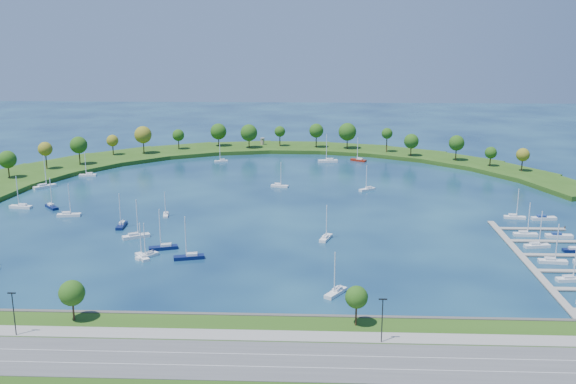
{
  "coord_description": "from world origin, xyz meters",
  "views": [
    {
      "loc": [
        15.1,
        -242.63,
        67.58
      ],
      "look_at": [
        5.0,
        5.0,
        4.0
      ],
      "focal_mm": 40.42,
      "sensor_mm": 36.0,
      "label": 1
    }
  ],
  "objects_px": {
    "moored_boat_2": "(147,255)",
    "moored_boat_10": "(88,174)",
    "harbor_tower": "(262,141)",
    "moored_boat_0": "(44,186)",
    "docked_boat_7": "(575,249)",
    "docked_boat_9": "(559,236)",
    "moored_boat_5": "(279,185)",
    "moored_boat_16": "(336,291)",
    "docked_boat_10": "(515,216)",
    "docked_boat_8": "(525,233)",
    "moored_boat_3": "(122,224)",
    "moored_boat_18": "(326,237)",
    "moored_boat_7": "(367,188)",
    "moored_boat_17": "(189,256)",
    "moored_boat_11": "(221,160)",
    "moored_boat_4": "(136,235)",
    "docked_boat_2": "(571,278)",
    "moored_boat_14": "(142,256)",
    "docked_boat_11": "(543,218)",
    "moored_boat_13": "(328,160)",
    "docked_boat_4": "(553,260)",
    "docked_boat_6": "(537,245)",
    "dock_system": "(552,263)",
    "moored_boat_6": "(166,214)",
    "moored_boat_15": "(359,159)",
    "moored_boat_19": "(164,247)",
    "moored_boat_12": "(69,214)",
    "moored_boat_1": "(52,206)"
  },
  "relations": [
    {
      "from": "moored_boat_2",
      "to": "moored_boat_10",
      "type": "distance_m",
      "value": 120.0
    },
    {
      "from": "harbor_tower",
      "to": "moored_boat_0",
      "type": "height_order",
      "value": "moored_boat_0"
    },
    {
      "from": "docked_boat_7",
      "to": "docked_boat_9",
      "type": "relative_size",
      "value": 1.3
    },
    {
      "from": "harbor_tower",
      "to": "moored_boat_5",
      "type": "distance_m",
      "value": 92.89
    },
    {
      "from": "moored_boat_16",
      "to": "docked_boat_10",
      "type": "relative_size",
      "value": 1.06
    },
    {
      "from": "moored_boat_5",
      "to": "docked_boat_7",
      "type": "distance_m",
      "value": 124.26
    },
    {
      "from": "moored_boat_5",
      "to": "docked_boat_8",
      "type": "bearing_deg",
      "value": -25.44
    },
    {
      "from": "moored_boat_3",
      "to": "moored_boat_18",
      "type": "xyz_separation_m",
      "value": [
        70.59,
        -10.79,
        -0.02
      ]
    },
    {
      "from": "moored_boat_7",
      "to": "moored_boat_17",
      "type": "xyz_separation_m",
      "value": [
        -59.78,
        -85.82,
        0.07
      ]
    },
    {
      "from": "moored_boat_18",
      "to": "moored_boat_0",
      "type": "bearing_deg",
      "value": 80.08
    },
    {
      "from": "moored_boat_16",
      "to": "moored_boat_11",
      "type": "bearing_deg",
      "value": -129.19
    },
    {
      "from": "moored_boat_4",
      "to": "moored_boat_7",
      "type": "relative_size",
      "value": 1.17
    },
    {
      "from": "moored_boat_0",
      "to": "docked_boat_2",
      "type": "relative_size",
      "value": 1.19
    },
    {
      "from": "moored_boat_11",
      "to": "docked_boat_10",
      "type": "height_order",
      "value": "docked_boat_10"
    },
    {
      "from": "moored_boat_10",
      "to": "moored_boat_14",
      "type": "xyz_separation_m",
      "value": [
        53.72,
        -107.77,
        -0.01
      ]
    },
    {
      "from": "moored_boat_11",
      "to": "moored_boat_18",
      "type": "height_order",
      "value": "moored_boat_18"
    },
    {
      "from": "docked_boat_11",
      "to": "moored_boat_10",
      "type": "bearing_deg",
      "value": 155.27
    },
    {
      "from": "moored_boat_2",
      "to": "moored_boat_13",
      "type": "bearing_deg",
      "value": -163.01
    },
    {
      "from": "docked_boat_8",
      "to": "moored_boat_2",
      "type": "bearing_deg",
      "value": -166.19
    },
    {
      "from": "docked_boat_4",
      "to": "moored_boat_10",
      "type": "bearing_deg",
      "value": 154.0
    },
    {
      "from": "docked_boat_8",
      "to": "docked_boat_10",
      "type": "xyz_separation_m",
      "value": [
        2.41,
        20.06,
        -0.01
      ]
    },
    {
      "from": "moored_boat_4",
      "to": "moored_boat_16",
      "type": "bearing_deg",
      "value": -62.63
    },
    {
      "from": "docked_boat_6",
      "to": "docked_boat_9",
      "type": "distance_m",
      "value": 14.65
    },
    {
      "from": "moored_boat_17",
      "to": "moored_boat_7",
      "type": "bearing_deg",
      "value": -139.76
    },
    {
      "from": "harbor_tower",
      "to": "moored_boat_14",
      "type": "distance_m",
      "value": 183.53
    },
    {
      "from": "moored_boat_14",
      "to": "moored_boat_2",
      "type": "bearing_deg",
      "value": -82.45
    },
    {
      "from": "dock_system",
      "to": "docked_boat_6",
      "type": "height_order",
      "value": "docked_boat_6"
    },
    {
      "from": "moored_boat_6",
      "to": "moored_boat_15",
      "type": "xyz_separation_m",
      "value": [
        77.17,
        102.68,
        0.08
      ]
    },
    {
      "from": "moored_boat_14",
      "to": "moored_boat_19",
      "type": "bearing_deg",
      "value": -62.49
    },
    {
      "from": "moored_boat_12",
      "to": "moored_boat_19",
      "type": "relative_size",
      "value": 0.94
    },
    {
      "from": "moored_boat_14",
      "to": "moored_boat_18",
      "type": "height_order",
      "value": "moored_boat_18"
    },
    {
      "from": "moored_boat_5",
      "to": "moored_boat_17",
      "type": "relative_size",
      "value": 0.83
    },
    {
      "from": "docked_boat_8",
      "to": "moored_boat_1",
      "type": "bearing_deg",
      "value": 172.91
    },
    {
      "from": "moored_boat_5",
      "to": "moored_boat_0",
      "type": "bearing_deg",
      "value": -165.29
    },
    {
      "from": "dock_system",
      "to": "docked_boat_6",
      "type": "xyz_separation_m",
      "value": [
        0.22,
        14.52,
        0.55
      ]
    },
    {
      "from": "moored_boat_1",
      "to": "moored_boat_3",
      "type": "xyz_separation_m",
      "value": [
        33.69,
        -22.5,
        0.0
      ]
    },
    {
      "from": "moored_boat_19",
      "to": "docked_boat_7",
      "type": "bearing_deg",
      "value": 163.58
    },
    {
      "from": "docked_boat_7",
      "to": "docked_boat_11",
      "type": "relative_size",
      "value": 1.26
    },
    {
      "from": "docked_boat_11",
      "to": "moored_boat_2",
      "type": "bearing_deg",
      "value": -167.86
    },
    {
      "from": "docked_boat_11",
      "to": "docked_boat_9",
      "type": "bearing_deg",
      "value": -101.72
    },
    {
      "from": "moored_boat_10",
      "to": "moored_boat_19",
      "type": "height_order",
      "value": "moored_boat_19"
    },
    {
      "from": "moored_boat_0",
      "to": "moored_boat_15",
      "type": "bearing_deg",
      "value": -21.02
    },
    {
      "from": "moored_boat_14",
      "to": "moored_boat_16",
      "type": "xyz_separation_m",
      "value": [
        57.18,
        -24.51,
        0.02
      ]
    },
    {
      "from": "docked_boat_6",
      "to": "dock_system",
      "type": "bearing_deg",
      "value": -100.4
    },
    {
      "from": "moored_boat_17",
      "to": "moored_boat_19",
      "type": "xyz_separation_m",
      "value": [
        -9.62,
        8.22,
        -0.01
      ]
    },
    {
      "from": "moored_boat_19",
      "to": "moored_boat_11",
      "type": "bearing_deg",
      "value": -107.33
    },
    {
      "from": "dock_system",
      "to": "moored_boat_6",
      "type": "bearing_deg",
      "value": 160.38
    },
    {
      "from": "docked_boat_10",
      "to": "docked_boat_2",
      "type": "bearing_deg",
      "value": -84.67
    },
    {
      "from": "harbor_tower",
      "to": "moored_boat_6",
      "type": "bearing_deg",
      "value": -100.21
    },
    {
      "from": "moored_boat_13",
      "to": "docked_boat_2",
      "type": "distance_m",
      "value": 169.35
    }
  ]
}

